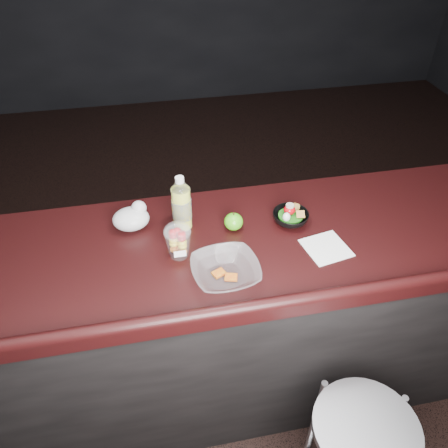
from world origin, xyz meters
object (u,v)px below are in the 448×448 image
(fruit_cup, at_px, (178,240))
(takeout_bowl, at_px, (225,271))
(snack_bowl, at_px, (290,217))
(green_apple, at_px, (234,222))
(lemonade_bottle, at_px, (182,206))

(fruit_cup, distance_m, takeout_bowl, 0.22)
(snack_bowl, bearing_deg, green_apple, 179.11)
(snack_bowl, xyz_separation_m, takeout_bowl, (-0.32, -0.26, 0.00))
(lemonade_bottle, distance_m, green_apple, 0.22)
(green_apple, bearing_deg, snack_bowl, -0.89)
(fruit_cup, relative_size, snack_bowl, 0.97)
(fruit_cup, bearing_deg, takeout_bowl, -44.91)
(lemonade_bottle, distance_m, fruit_cup, 0.17)
(fruit_cup, bearing_deg, green_apple, 25.41)
(snack_bowl, height_order, takeout_bowl, snack_bowl)
(fruit_cup, relative_size, green_apple, 1.81)
(fruit_cup, xyz_separation_m, takeout_bowl, (0.15, -0.15, -0.04))
(lemonade_bottle, relative_size, snack_bowl, 1.59)
(fruit_cup, height_order, snack_bowl, fruit_cup)
(lemonade_bottle, xyz_separation_m, fruit_cup, (-0.04, -0.17, -0.03))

